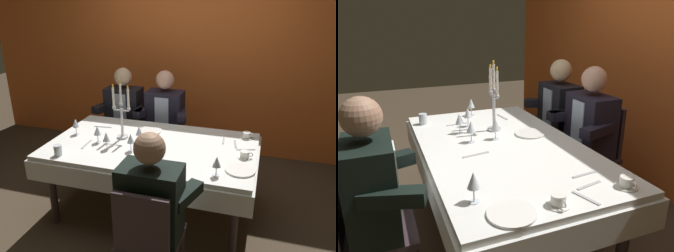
% 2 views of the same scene
% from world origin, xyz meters
% --- Properties ---
extents(ground_plane, '(12.00, 12.00, 0.00)m').
position_xyz_m(ground_plane, '(0.00, 0.00, 0.00)').
color(ground_plane, '#403324').
extents(back_wall, '(6.00, 0.12, 2.70)m').
position_xyz_m(back_wall, '(0.00, 1.66, 1.35)').
color(back_wall, '#D66026').
rests_on(back_wall, ground_plane).
extents(dining_table, '(1.94, 1.14, 0.74)m').
position_xyz_m(dining_table, '(0.00, 0.00, 0.62)').
color(dining_table, silver).
rests_on(dining_table, ground_plane).
extents(candelabra, '(0.19, 0.11, 0.57)m').
position_xyz_m(candelabra, '(-0.32, 0.06, 0.97)').
color(candelabra, silver).
rests_on(candelabra, dining_table).
extents(dinner_plate_0, '(0.24, 0.24, 0.01)m').
position_xyz_m(dinner_plate_0, '(-0.12, 0.29, 0.75)').
color(dinner_plate_0, white).
rests_on(dinner_plate_0, dining_table).
extents(dinner_plate_1, '(0.24, 0.24, 0.01)m').
position_xyz_m(dinner_plate_1, '(0.83, -0.28, 0.75)').
color(dinner_plate_1, white).
rests_on(dinner_plate_1, dining_table).
extents(wine_glass_0, '(0.07, 0.07, 0.16)m').
position_xyz_m(wine_glass_0, '(-0.50, -0.11, 0.85)').
color(wine_glass_0, silver).
rests_on(wine_glass_0, dining_table).
extents(wine_glass_1, '(0.07, 0.07, 0.16)m').
position_xyz_m(wine_glass_1, '(0.66, -0.41, 0.86)').
color(wine_glass_1, silver).
rests_on(wine_glass_1, dining_table).
extents(wine_glass_2, '(0.07, 0.07, 0.16)m').
position_xyz_m(wine_glass_2, '(-0.13, 0.00, 0.85)').
color(wine_glass_2, silver).
rests_on(wine_glass_2, dining_table).
extents(wine_glass_3, '(0.07, 0.07, 0.16)m').
position_xyz_m(wine_glass_3, '(-0.35, -0.22, 0.85)').
color(wine_glass_3, silver).
rests_on(wine_glass_3, dining_table).
extents(wine_glass_4, '(0.07, 0.07, 0.16)m').
position_xyz_m(wine_glass_4, '(-0.13, -0.19, 0.85)').
color(wine_glass_4, silver).
rests_on(wine_glass_4, dining_table).
extents(wine_glass_5, '(0.07, 0.07, 0.16)m').
position_xyz_m(wine_glass_5, '(-0.80, 0.01, 0.86)').
color(wine_glass_5, silver).
rests_on(wine_glass_5, dining_table).
extents(water_tumbler_0, '(0.07, 0.07, 0.09)m').
position_xyz_m(water_tumbler_0, '(-0.70, -0.45, 0.79)').
color(water_tumbler_0, silver).
rests_on(water_tumbler_0, dining_table).
extents(coffee_cup_0, '(0.13, 0.12, 0.06)m').
position_xyz_m(coffee_cup_0, '(0.85, -0.04, 0.77)').
color(coffee_cup_0, white).
rests_on(coffee_cup_0, dining_table).
extents(coffee_cup_1, '(0.13, 0.12, 0.06)m').
position_xyz_m(coffee_cup_1, '(0.83, 0.40, 0.77)').
color(coffee_cup_1, white).
rests_on(coffee_cup_1, dining_table).
extents(fork_0, '(0.03, 0.17, 0.01)m').
position_xyz_m(fork_0, '(0.63, 0.27, 0.74)').
color(fork_0, '#B7B7BC').
rests_on(fork_0, dining_table).
extents(knife_1, '(0.19, 0.04, 0.01)m').
position_xyz_m(knife_1, '(-0.63, 0.26, 0.74)').
color(knife_1, '#B7B7BC').
rests_on(knife_1, dining_table).
extents(knife_2, '(0.03, 0.19, 0.01)m').
position_xyz_m(knife_2, '(-0.58, -0.18, 0.74)').
color(knife_2, '#B7B7BC').
rests_on(knife_2, dining_table).
extents(knife_3, '(0.04, 0.19, 0.01)m').
position_xyz_m(knife_3, '(0.11, -0.23, 0.74)').
color(knife_3, '#B7B7BC').
rests_on(knife_3, dining_table).
extents(fork_4, '(0.05, 0.17, 0.01)m').
position_xyz_m(fork_4, '(0.74, 0.22, 0.74)').
color(fork_4, '#B7B7BC').
rests_on(fork_4, dining_table).
extents(fork_5, '(0.17, 0.07, 0.01)m').
position_xyz_m(fork_5, '(0.85, 0.13, 0.74)').
color(fork_5, '#B7B7BC').
rests_on(fork_5, dining_table).
extents(seated_diner_0, '(0.63, 0.48, 1.24)m').
position_xyz_m(seated_diner_0, '(-0.66, 0.89, 0.74)').
color(seated_diner_0, '#33252A').
rests_on(seated_diner_0, ground_plane).
extents(seated_diner_1, '(0.63, 0.48, 1.24)m').
position_xyz_m(seated_diner_1, '(-0.15, 0.89, 0.74)').
color(seated_diner_1, '#33252A').
rests_on(seated_diner_1, ground_plane).
extents(seated_diner_2, '(0.63, 0.48, 1.24)m').
position_xyz_m(seated_diner_2, '(0.30, -0.89, 0.74)').
color(seated_diner_2, '#33252A').
rests_on(seated_diner_2, ground_plane).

